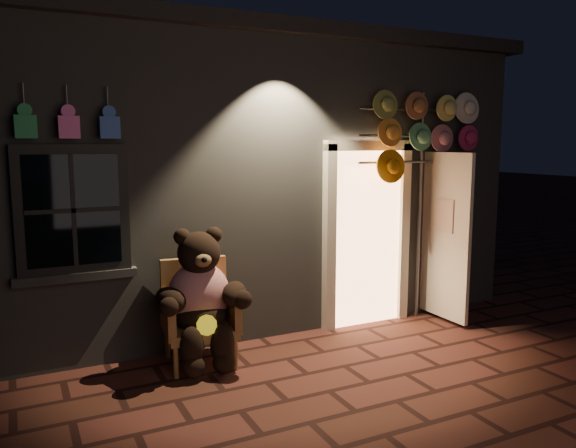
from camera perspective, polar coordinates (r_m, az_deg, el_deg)
ground at (r=5.15m, az=4.23°, el=-16.59°), size 60.00×60.00×0.00m
shop_building at (r=8.37m, az=-9.65°, el=5.24°), size 7.30×5.95×3.51m
wicker_armchair at (r=5.68m, az=-9.11°, el=-8.81°), size 0.76×0.69×1.01m
teddy_bear at (r=5.51m, az=-8.84°, el=-7.41°), size 0.97×0.79×1.34m
hat_rack at (r=6.90m, az=13.82°, el=9.33°), size 1.74×0.22×2.77m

